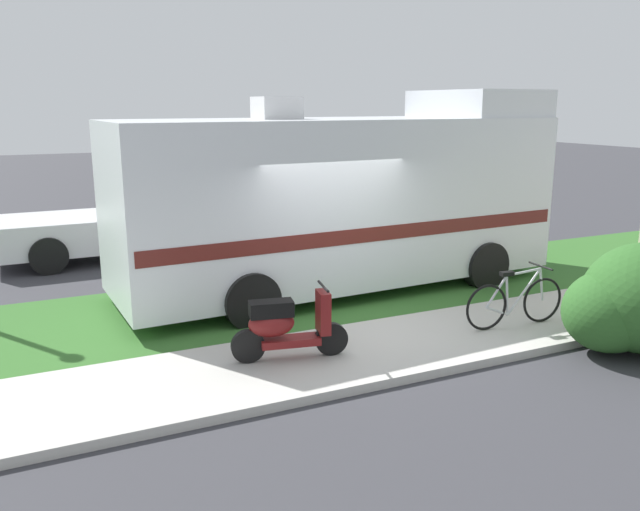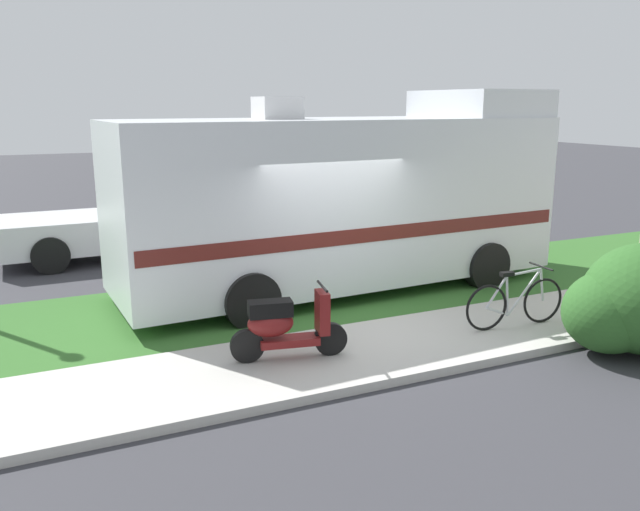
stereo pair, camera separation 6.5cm
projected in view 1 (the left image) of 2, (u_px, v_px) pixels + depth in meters
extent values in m
plane|color=#38383D|center=(350.00, 326.00, 10.02)|extent=(80.00, 80.00, 0.00)
cube|color=beige|center=(390.00, 348.00, 8.95)|extent=(24.00, 2.00, 0.12)
cube|color=#336628|center=(310.00, 298.00, 11.33)|extent=(24.00, 3.40, 0.08)
cube|color=silver|center=(339.00, 199.00, 11.50)|extent=(8.06, 2.79, 2.82)
cube|color=silver|center=(477.00, 104.00, 12.52)|extent=(1.91, 2.38, 0.50)
cube|color=#591E19|center=(339.00, 222.00, 11.59)|extent=(7.90, 2.80, 0.24)
cube|color=black|center=(507.00, 162.00, 13.19)|extent=(0.18, 2.05, 0.90)
cube|color=silver|center=(277.00, 108.00, 10.59)|extent=(0.73, 0.63, 0.36)
cylinder|color=black|center=(412.00, 242.00, 13.90)|extent=(0.91, 0.32, 0.90)
cylinder|color=black|center=(486.00, 266.00, 11.91)|extent=(0.91, 0.32, 0.90)
cylinder|color=black|center=(204.00, 268.00, 11.78)|extent=(0.91, 0.32, 0.90)
cylinder|color=black|center=(251.00, 301.00, 9.79)|extent=(0.91, 0.32, 0.90)
cylinder|color=black|center=(331.00, 339.00, 8.52)|extent=(0.45, 0.18, 0.44)
cylinder|color=black|center=(248.00, 346.00, 8.26)|extent=(0.45, 0.18, 0.44)
cube|color=maroon|center=(290.00, 341.00, 8.38)|extent=(0.81, 0.43, 0.10)
cube|color=black|center=(271.00, 309.00, 8.22)|extent=(0.60, 0.36, 0.20)
ellipsoid|color=maroon|center=(271.00, 324.00, 8.27)|extent=(0.65, 0.41, 0.36)
cube|color=maroon|center=(323.00, 312.00, 8.41)|extent=(0.20, 0.34, 0.56)
cylinder|color=black|center=(323.00, 286.00, 8.32)|extent=(0.13, 0.50, 0.04)
sphere|color=white|center=(323.00, 299.00, 8.36)|extent=(0.12, 0.12, 0.12)
torus|color=black|center=(542.00, 300.00, 9.77)|extent=(0.70, 0.09, 0.70)
torus|color=black|center=(486.00, 307.00, 9.42)|extent=(0.70, 0.09, 0.70)
cylinder|color=silver|center=(524.00, 292.00, 9.60)|extent=(0.57, 0.08, 0.68)
cylinder|color=silver|center=(507.00, 295.00, 9.50)|extent=(0.10, 0.04, 0.61)
cylinder|color=silver|center=(524.00, 272.00, 9.52)|extent=(0.61, 0.08, 0.09)
cylinder|color=silver|center=(497.00, 311.00, 9.50)|extent=(0.40, 0.06, 0.19)
cylinder|color=silver|center=(497.00, 292.00, 9.42)|extent=(0.35, 0.06, 0.47)
cylinder|color=silver|center=(541.00, 284.00, 9.70)|extent=(0.12, 0.04, 0.51)
cube|color=black|center=(507.00, 274.00, 9.42)|extent=(0.21, 0.11, 0.06)
cylinder|color=black|center=(541.00, 266.00, 9.62)|extent=(0.07, 0.52, 0.03)
cube|color=silver|center=(175.00, 209.00, 14.91)|extent=(2.28, 2.03, 1.44)
cube|color=black|center=(174.00, 191.00, 14.81)|extent=(2.17, 2.04, 0.44)
cube|color=silver|center=(61.00, 233.00, 13.92)|extent=(2.78, 2.03, 0.71)
cylinder|color=black|center=(174.00, 228.00, 15.96)|extent=(0.76, 0.25, 0.76)
cylinder|color=black|center=(195.00, 242.00, 14.28)|extent=(0.76, 0.25, 0.76)
cylinder|color=black|center=(43.00, 238.00, 14.68)|extent=(0.76, 0.25, 0.76)
cylinder|color=black|center=(49.00, 256.00, 13.00)|extent=(0.76, 0.25, 0.76)
ellipsoid|color=#2D6026|center=(610.00, 311.00, 8.76)|extent=(1.33, 1.20, 1.13)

